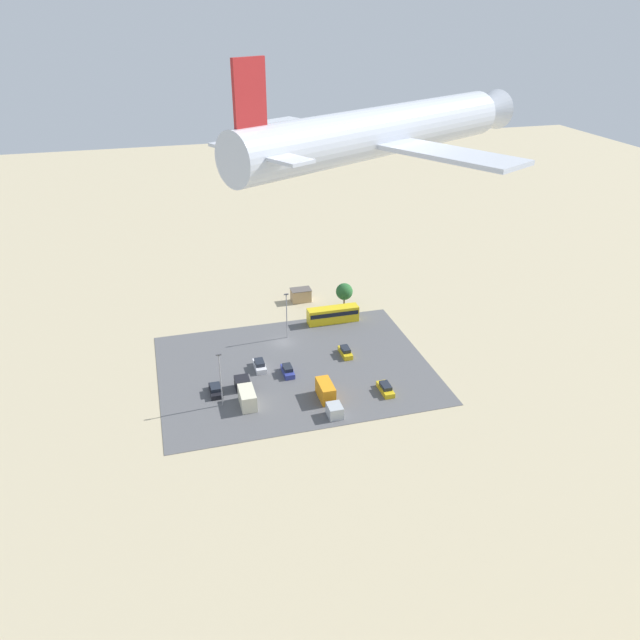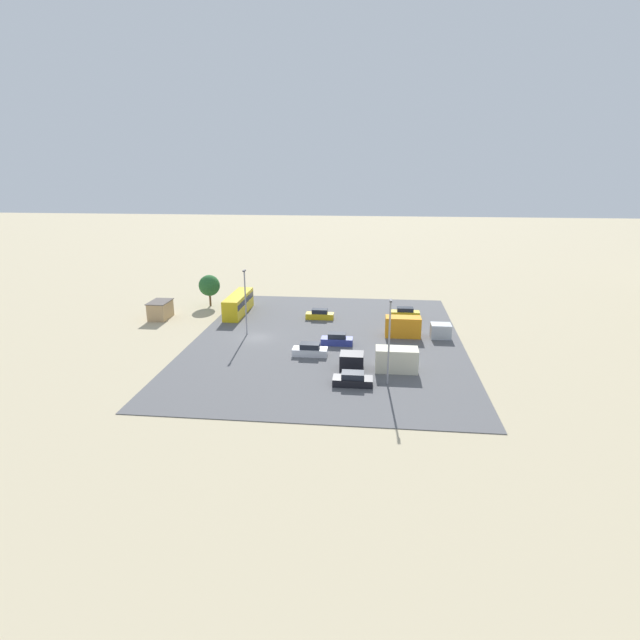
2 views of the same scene
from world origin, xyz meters
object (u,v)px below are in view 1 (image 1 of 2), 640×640
object	(u,v)px
parked_car_3	(345,352)
parked_truck_1	(328,396)
parked_car_2	(288,371)
airplane	(389,130)
bus	(333,314)
shed_building	(301,295)
parked_car_1	(385,389)
parked_truck_0	(246,394)
parked_car_4	(260,365)
parked_car_0	(216,390)

from	to	relation	value
parked_car_3	parked_truck_1	size ratio (longest dim) A/B	0.48
parked_car_2	airplane	world-z (taller)	airplane
bus	airplane	xyz separation A→B (m)	(13.88, 61.45, 48.66)
shed_building	parked_car_1	size ratio (longest dim) A/B	0.96
parked_truck_0	parked_car_4	bearing A→B (deg)	66.63
parked_car_3	parked_truck_1	bearing A→B (deg)	-117.85
parked_car_1	parked_truck_0	bearing A→B (deg)	170.67
parked_car_2	airplane	distance (m)	66.32
bus	parked_car_0	xyz separation A→B (m)	(27.10, 20.36, -1.15)
parked_car_1	parked_car_4	distance (m)	23.65
parked_car_1	parked_car_4	bearing A→B (deg)	145.62
shed_building	parked_car_0	bearing A→B (deg)	54.39
parked_car_3	parked_car_4	distance (m)	16.66
parked_car_2	bus	bearing A→B (deg)	51.99
parked_car_3	parked_truck_0	xyz separation A→B (m)	(20.75, 9.97, 0.62)
bus	parked_car_3	xyz separation A→B (m)	(1.65, 13.91, -1.10)
parked_car_0	parked_car_4	distance (m)	10.62
parked_car_1	parked_truck_1	distance (m)	10.54
shed_building	bus	size ratio (longest dim) A/B	0.42
parked_car_4	airplane	size ratio (longest dim) A/B	0.15
parked_car_0	airplane	bearing A→B (deg)	-72.17
parked_car_2	parked_truck_1	bearing A→B (deg)	-67.43
parked_car_4	parked_truck_0	size ratio (longest dim) A/B	0.49
parked_truck_0	parked_truck_1	size ratio (longest dim) A/B	1.00
parked_car_0	parked_car_1	xyz separation A→B (m)	(-28.31, 7.40, 0.00)
parked_car_3	parked_truck_0	world-z (taller)	parked_truck_0
airplane	parked_car_2	bearing A→B (deg)	151.53
bus	airplane	world-z (taller)	airplane
bus	parked_car_3	bearing A→B (deg)	-6.77
parked_car_0	parked_truck_1	xyz separation A→B (m)	(-17.81, 8.00, 0.72)
parked_car_0	parked_car_2	xyz separation A→B (m)	(-13.34, -2.76, 0.06)
bus	parked_car_4	bearing A→B (deg)	-51.80
parked_car_0	parked_truck_0	distance (m)	5.91
parked_car_4	parked_truck_0	bearing A→B (deg)	66.63
parked_car_0	parked_car_2	distance (m)	13.63
parked_truck_0	parked_truck_1	world-z (taller)	parked_truck_1
parked_truck_0	airplane	bearing A→B (deg)	-77.22
parked_truck_0	shed_building	bearing A→B (deg)	62.76
parked_car_2	parked_car_0	bearing A→B (deg)	-168.30
airplane	shed_building	bearing A→B (deg)	143.99
parked_car_4	parked_truck_1	bearing A→B (deg)	122.89
parked_car_3	airplane	distance (m)	69.89
parked_car_1	shed_building	bearing A→B (deg)	97.41
parked_car_0	parked_truck_1	distance (m)	19.54
parked_truck_1	bus	bearing A→B (deg)	-108.13
parked_car_2	parked_car_1	bearing A→B (deg)	-34.17
parked_car_0	parked_car_1	distance (m)	29.26
parked_car_2	parked_car_3	world-z (taller)	parked_car_2
parked_car_4	shed_building	bearing A→B (deg)	-118.57
parked_car_0	parked_truck_0	size ratio (longest dim) A/B	0.48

